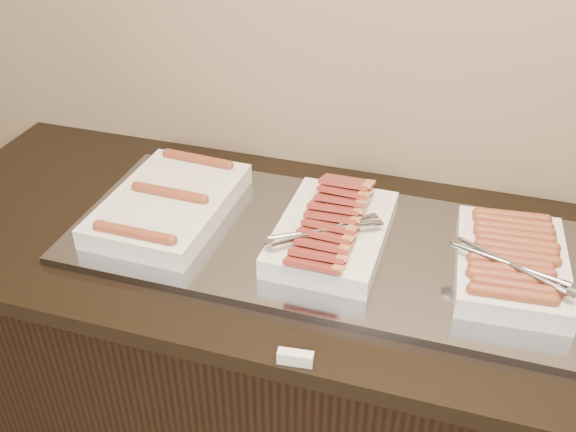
% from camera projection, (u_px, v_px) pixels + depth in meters
% --- Properties ---
extents(counter, '(2.06, 0.76, 0.90)m').
position_uv_depth(counter, '(320.00, 380.00, 1.73)').
color(counter, black).
rests_on(counter, ground).
extents(warming_tray, '(1.20, 0.50, 0.02)m').
position_uv_depth(warming_tray, '(330.00, 245.00, 1.47)').
color(warming_tray, gray).
rests_on(warming_tray, counter).
extents(dish_left, '(0.28, 0.41, 0.07)m').
position_uv_depth(dish_left, '(170.00, 203.00, 1.55)').
color(dish_left, white).
rests_on(dish_left, warming_tray).
extents(dish_center, '(0.26, 0.37, 0.10)m').
position_uv_depth(dish_center, '(332.00, 230.00, 1.44)').
color(dish_center, white).
rests_on(dish_center, warming_tray).
extents(dish_right, '(0.27, 0.35, 0.08)m').
position_uv_depth(dish_right, '(511.00, 262.00, 1.35)').
color(dish_right, white).
rests_on(dish_right, warming_tray).
extents(label_holder, '(0.07, 0.03, 0.03)m').
position_uv_depth(label_holder, '(295.00, 358.00, 1.18)').
color(label_holder, white).
rests_on(label_holder, counter).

